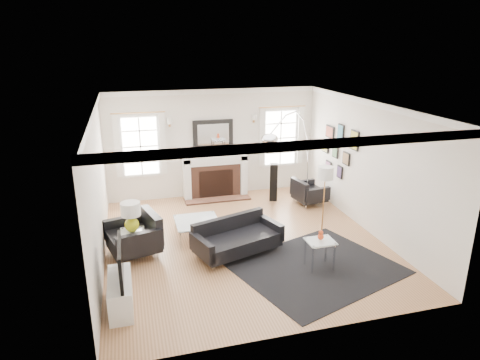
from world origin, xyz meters
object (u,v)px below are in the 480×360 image
object	(u,v)px
armchair_right	(308,193)
arc_floor_lamp	(290,158)
armchair_left	(137,237)
gourd_lamp	(131,215)
fireplace	(215,177)
sofa	(236,238)
coffee_table	(197,222)

from	to	relation	value
armchair_right	arc_floor_lamp	bearing A→B (deg)	-147.56
armchair_left	gourd_lamp	xyz separation A→B (m)	(-0.07, -0.01, 0.46)
fireplace	armchair_left	distance (m)	3.50
sofa	armchair_right	size ratio (longest dim) A/B	2.07
armchair_right	coffee_table	size ratio (longest dim) A/B	1.01
fireplace	armchair_right	bearing A→B (deg)	-27.94
fireplace	armchair_right	distance (m)	2.44
sofa	armchair_left	bearing A→B (deg)	167.00
armchair_left	arc_floor_lamp	distance (m)	3.92
arc_floor_lamp	armchair_left	bearing A→B (deg)	-161.58
gourd_lamp	fireplace	bearing A→B (deg)	51.63
fireplace	coffee_table	size ratio (longest dim) A/B	1.90
sofa	coffee_table	xyz separation A→B (m)	(-0.62, 0.83, 0.06)
armchair_left	coffee_table	bearing A→B (deg)	17.63
sofa	fireplace	bearing A→B (deg)	85.20
sofa	armchair_right	xyz separation A→B (m)	(2.42, 2.06, -0.00)
fireplace	armchair_right	world-z (taller)	fireplace
fireplace	coffee_table	world-z (taller)	fireplace
armchair_left	coffee_table	world-z (taller)	armchair_left
fireplace	armchair_left	bearing A→B (deg)	-127.60
sofa	armchair_left	xyz separation A→B (m)	(-1.86, 0.43, 0.07)
armchair_left	armchair_right	xyz separation A→B (m)	(4.28, 1.63, -0.08)
armchair_right	coffee_table	world-z (taller)	armchair_right
fireplace	arc_floor_lamp	xyz separation A→B (m)	(1.46, -1.57, 0.83)
fireplace	armchair_left	size ratio (longest dim) A/B	1.42
fireplace	coffee_table	xyz separation A→B (m)	(-0.89, -2.38, -0.18)
fireplace	armchair_right	size ratio (longest dim) A/B	1.89
armchair_right	gourd_lamp	bearing A→B (deg)	-159.32
armchair_right	coffee_table	xyz separation A→B (m)	(-3.04, -1.24, 0.07)
armchair_left	armchair_right	distance (m)	4.58
sofa	arc_floor_lamp	bearing A→B (deg)	43.25
fireplace	coffee_table	bearing A→B (deg)	-110.55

